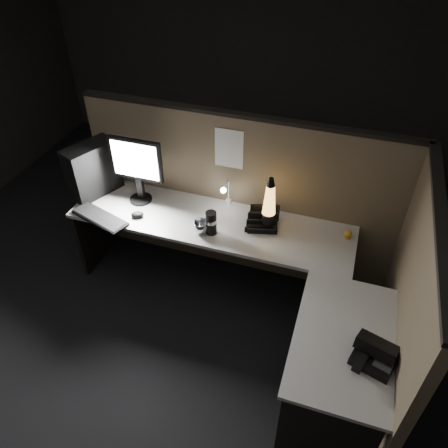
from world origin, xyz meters
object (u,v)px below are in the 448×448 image
(pc_tower, at_px, (93,170))
(monitor, at_px, (137,165))
(keyboard, at_px, (100,218))
(lava_lamp, at_px, (269,208))
(desk_phone, at_px, (374,354))

(pc_tower, distance_m, monitor, 0.43)
(monitor, bearing_deg, keyboard, -119.39)
(monitor, bearing_deg, pc_tower, -176.97)
(keyboard, height_order, lava_lamp, lava_lamp)
(pc_tower, distance_m, keyboard, 0.45)
(pc_tower, xyz_separation_m, keyboard, (0.22, -0.33, -0.22))
(pc_tower, relative_size, monitor, 0.80)
(pc_tower, xyz_separation_m, desk_phone, (2.39, -0.97, -0.18))
(lava_lamp, relative_size, desk_phone, 1.64)
(lava_lamp, height_order, desk_phone, lava_lamp)
(monitor, bearing_deg, lava_lamp, -1.74)
(pc_tower, relative_size, desk_phone, 1.62)
(lava_lamp, bearing_deg, monitor, 178.52)
(monitor, relative_size, keyboard, 1.14)
(monitor, xyz_separation_m, desk_phone, (1.98, -0.99, -0.29))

